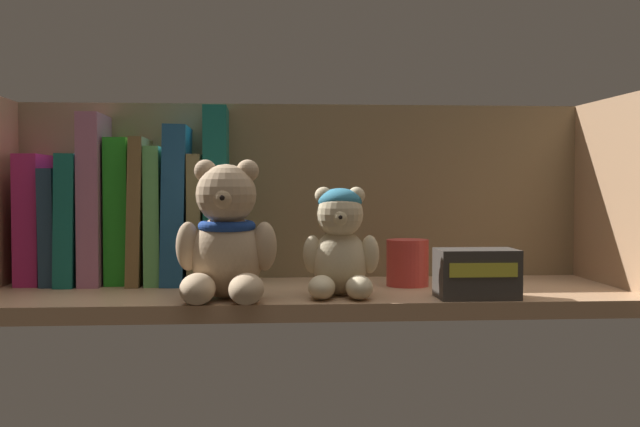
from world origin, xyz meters
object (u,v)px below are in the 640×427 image
object	(u,v)px
book_2	(75,219)
book_8	(197,219)
teddy_bear_larger	(226,240)
pillar_candle	(407,263)
book_5	(141,211)
book_9	(217,195)
book_0	(35,219)
small_product_box	(477,274)
teddy_bear_smaller	(340,244)
book_3	(97,199)
book_4	(121,211)
book_7	(178,205)
book_1	(57,226)
book_6	(157,215)

from	to	relation	value
book_2	book_8	distance (cm)	16.14
teddy_bear_larger	pillar_candle	distance (cm)	25.47
book_5	book_8	size ratio (longest dim) A/B	1.13
book_5	book_9	xyz separation A→B (cm)	(10.15, -0.00, 2.06)
book_0	small_product_box	size ratio (longest dim) A/B	1.86
teddy_bear_smaller	book_5	bearing A→B (deg)	149.33
book_3	book_9	world-z (taller)	book_9
book_4	book_5	bearing A→B (deg)	0.00
book_4	pillar_candle	size ratio (longest dim) A/B	3.19
book_8	book_9	xyz separation A→B (cm)	(2.66, -0.00, 3.17)
book_5	teddy_bear_smaller	bearing A→B (deg)	-30.67
book_0	book_4	bearing A→B (deg)	0.00
book_8	teddy_bear_smaller	size ratio (longest dim) A/B	1.32
book_5	book_7	distance (cm)	4.95
book_3	teddy_bear_smaller	xyz separation A→B (cm)	(31.12, -15.03, -5.04)
book_4	book_5	world-z (taller)	same
book_3	teddy_bear_smaller	world-z (taller)	book_3
book_1	teddy_bear_larger	size ratio (longest dim) A/B	0.95
book_8	teddy_bear_smaller	distance (cm)	23.46
book_4	book_7	bearing A→B (deg)	0.00
book_0	book_4	xyz separation A→B (cm)	(11.28, 0.00, 1.07)
book_0	book_5	size ratio (longest dim) A/B	0.89
book_0	teddy_bear_smaller	xyz separation A→B (cm)	(39.25, -15.03, -2.43)
book_2	book_8	bearing A→B (deg)	0.00
book_8	teddy_bear_larger	xyz separation A→B (cm)	(4.58, -17.17, -1.66)
book_7	book_0	bearing A→B (deg)	-180.00
pillar_candle	book_4	bearing A→B (deg)	169.86
book_0	small_product_box	world-z (taller)	book_0
book_3	teddy_bear_larger	world-z (taller)	book_3
book_0	small_product_box	distance (cm)	58.03
book_7	teddy_bear_smaller	distance (cm)	25.74
book_2	teddy_bear_smaller	size ratio (longest dim) A/B	1.32
pillar_candle	book_0	bearing A→B (deg)	172.17
book_4	teddy_bear_larger	world-z (taller)	book_4
book_0	book_8	size ratio (longest dim) A/B	1.00
book_4	book_3	bearing A→B (deg)	180.00
book_0	book_3	bearing A→B (deg)	0.00
book_7	book_6	bearing A→B (deg)	-180.00
book_3	book_6	distance (cm)	8.20
book_4	book_8	size ratio (longest dim) A/B	1.13
book_1	pillar_candle	xyz separation A→B (cm)	(46.08, -6.72, -4.58)
book_4	teddy_bear_smaller	world-z (taller)	book_4
book_5	book_8	world-z (taller)	book_5
book_2	book_9	xyz separation A→B (cm)	(18.80, -0.00, 3.15)
small_product_box	book_1	bearing A→B (deg)	160.80
book_2	book_9	bearing A→B (deg)	-0.00
book_3	book_7	bearing A→B (deg)	0.00
book_5	teddy_bear_smaller	size ratio (longest dim) A/B	1.49
teddy_bear_larger	book_9	bearing A→B (deg)	96.37
teddy_bear_smaller	book_9	bearing A→B (deg)	135.32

